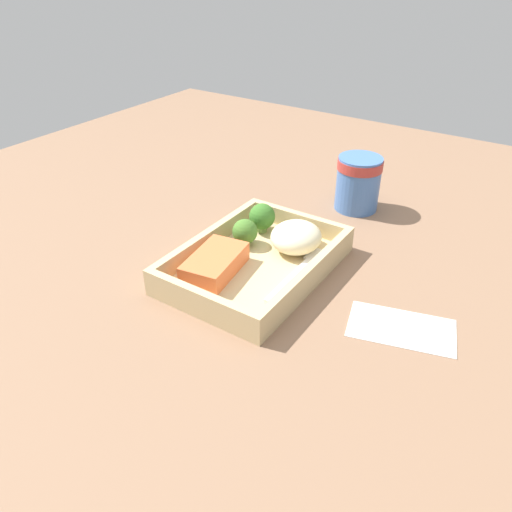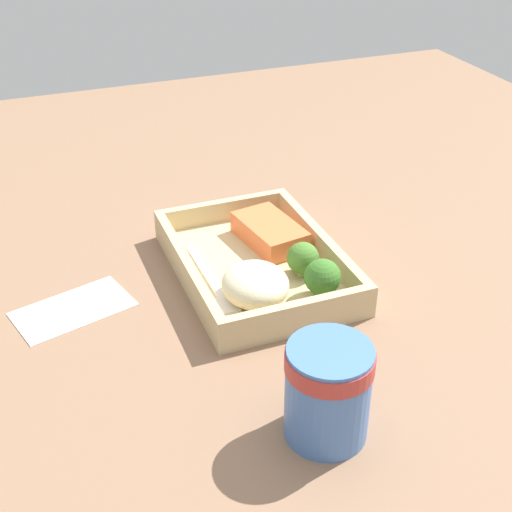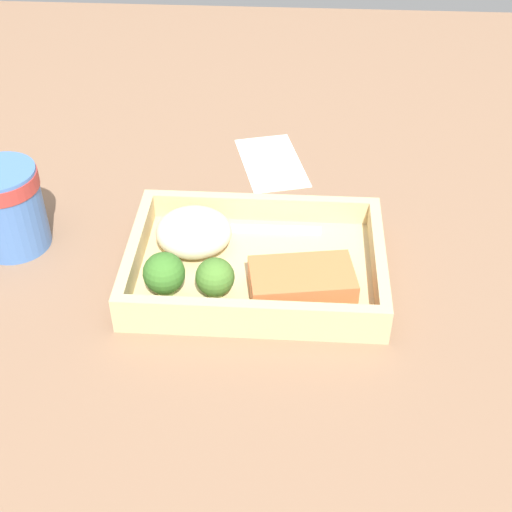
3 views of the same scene
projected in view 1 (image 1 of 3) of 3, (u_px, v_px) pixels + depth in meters
The scene contains 10 objects.
ground_plane at pixel (256, 276), 76.17cm from camera, with size 160.00×160.00×2.00cm, color #86644B.
takeout_tray at pixel (256, 268), 75.31cm from camera, with size 27.34×19.22×1.20cm, color tan.
tray_rim at pixel (256, 256), 74.19cm from camera, with size 27.34×19.22×2.99cm.
salmon_fillet at pixel (215, 263), 72.54cm from camera, with size 10.64×6.14×2.93cm, color orange.
mashed_potatoes at pixel (296, 237), 77.42cm from camera, with size 8.40×7.86×4.53cm, color beige.
broccoli_floret_1 at pixel (245, 232), 78.67cm from camera, with size 4.02×4.02×4.41cm.
broccoli_floret_2 at pixel (262, 217), 82.20cm from camera, with size 4.35×4.35×4.94cm.
fork at pixel (299, 270), 73.22cm from camera, with size 15.82×2.26×0.44cm.
paper_cup at pixel (358, 180), 90.52cm from camera, with size 8.12×8.12×9.96cm.
receipt_slip at pixel (401, 328), 64.35cm from camera, with size 7.60×13.49×0.24cm, color white.
Camera 1 is at (-52.23, -34.67, 42.38)cm, focal length 35.00 mm.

